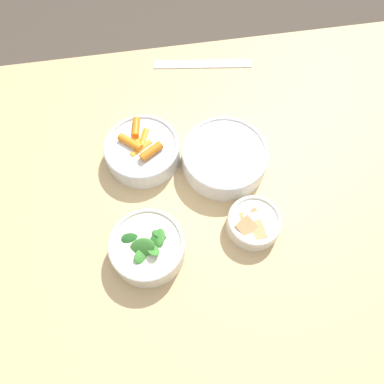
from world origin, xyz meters
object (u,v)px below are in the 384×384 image
bowl_beans_hotdog (224,158)px  ruler (203,64)px  bowl_carrots (142,150)px  bowl_greens (147,247)px  bowl_cookies (254,223)px

bowl_beans_hotdog → ruler: 0.32m
bowl_carrots → bowl_greens: bowl_greens is taller
bowl_cookies → bowl_greens: bearing=-174.8°
bowl_greens → bowl_beans_hotdog: size_ratio=0.79×
bowl_greens → ruler: bowl_greens is taller
bowl_greens → ruler: 0.55m
bowl_carrots → bowl_greens: (-0.01, -0.24, 0.00)m
ruler → bowl_greens: bearing=-111.9°
bowl_beans_hotdog → ruler: (0.01, 0.32, -0.03)m
bowl_beans_hotdog → bowl_cookies: size_ratio=1.70×
bowl_beans_hotdog → bowl_cookies: 0.17m
bowl_beans_hotdog → ruler: bearing=89.0°
bowl_beans_hotdog → ruler: size_ratio=0.73×
bowl_carrots → bowl_cookies: 0.31m
ruler → bowl_cookies: bearing=-87.1°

